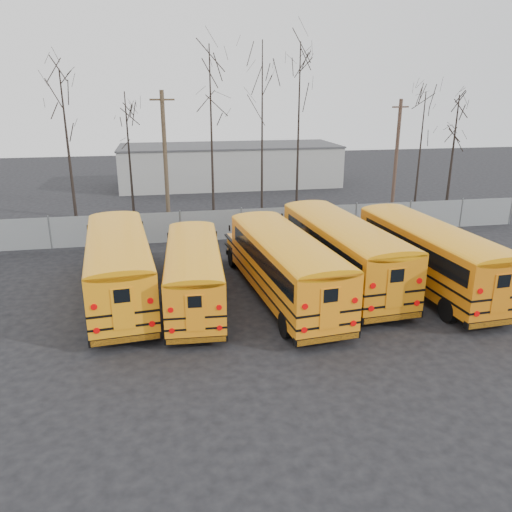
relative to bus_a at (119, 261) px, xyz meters
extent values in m
plane|color=black|center=(7.21, -2.98, -1.91)|extent=(120.00, 120.00, 0.00)
cube|color=gray|center=(7.21, 9.02, -0.91)|extent=(40.00, 0.04, 2.00)
cube|color=#A0A09B|center=(9.21, 29.02, 0.09)|extent=(22.00, 8.00, 4.00)
cylinder|color=black|center=(-0.83, -3.80, -1.39)|extent=(0.39, 1.08, 1.05)
cylinder|color=black|center=(1.54, -3.57, -1.39)|extent=(0.39, 1.08, 1.05)
cylinder|color=black|center=(-1.68, 5.02, -1.39)|extent=(0.39, 1.08, 1.05)
cylinder|color=black|center=(0.69, 5.24, -1.39)|extent=(0.39, 1.08, 1.05)
cube|color=orange|center=(0.03, -0.27, -0.15)|extent=(3.56, 10.01, 2.48)
cube|color=orange|center=(-0.53, 5.50, -0.86)|extent=(2.53, 2.01, 1.05)
cube|color=black|center=(0.05, -0.48, 0.41)|extent=(3.50, 8.96, 0.74)
cube|color=black|center=(-0.06, 0.62, -0.91)|extent=(3.76, 11.82, 0.09)
cube|color=black|center=(-0.06, 0.62, -0.39)|extent=(3.76, 11.82, 0.09)
cube|color=black|center=(0.48, -5.05, -1.44)|extent=(2.71, 0.49, 0.30)
cube|color=black|center=(-0.61, 6.34, -1.44)|extent=(2.54, 0.45, 0.27)
cube|color=orange|center=(0.49, -5.16, -0.17)|extent=(0.79, 0.12, 1.63)
cylinder|color=#B20505|center=(-0.50, -5.27, -0.91)|extent=(0.23, 0.06, 0.23)
cylinder|color=#B20505|center=(1.49, -5.08, -0.91)|extent=(0.23, 0.06, 0.23)
cylinder|color=#B20505|center=(-0.50, -5.27, 0.04)|extent=(0.23, 0.06, 0.23)
cylinder|color=#B20505|center=(1.49, -5.08, 0.04)|extent=(0.23, 0.06, 0.23)
cylinder|color=black|center=(2.12, -4.23, -1.45)|extent=(0.32, 0.95, 0.93)
cylinder|color=black|center=(4.23, -4.35, -1.45)|extent=(0.32, 0.95, 0.93)
cylinder|color=black|center=(2.57, 3.61, -1.45)|extent=(0.32, 0.95, 0.93)
cylinder|color=black|center=(4.68, 3.48, -1.45)|extent=(0.32, 0.95, 0.93)
cube|color=orange|center=(3.35, -1.26, -0.35)|extent=(2.83, 8.81, 2.20)
cube|color=orange|center=(3.65, 3.87, -0.98)|extent=(2.19, 1.71, 0.93)
cube|color=black|center=(3.34, -1.45, 0.14)|extent=(2.82, 7.88, 0.65)
cube|color=black|center=(3.39, -0.47, -1.03)|extent=(2.96, 10.42, 0.08)
cube|color=black|center=(3.39, -0.47, -0.56)|extent=(2.96, 10.42, 0.08)
cube|color=black|center=(3.10, -5.51, -1.49)|extent=(2.40, 0.34, 0.26)
cube|color=black|center=(3.69, 4.62, -1.49)|extent=(2.25, 0.32, 0.24)
cube|color=orange|center=(3.10, -5.61, -0.37)|extent=(0.70, 0.08, 1.45)
cylinder|color=#B20505|center=(2.21, -5.57, -1.03)|extent=(0.21, 0.05, 0.21)
cylinder|color=#B20505|center=(3.98, -5.67, -1.03)|extent=(0.21, 0.05, 0.21)
cylinder|color=#B20505|center=(2.21, -5.57, -0.18)|extent=(0.21, 0.05, 0.21)
cylinder|color=#B20505|center=(3.98, -5.67, -0.18)|extent=(0.21, 0.05, 0.21)
cylinder|color=black|center=(6.67, -5.18, -1.39)|extent=(0.39, 1.07, 1.05)
cylinder|color=black|center=(9.02, -4.95, -1.39)|extent=(0.39, 1.07, 1.05)
cylinder|color=black|center=(5.80, 3.59, -1.39)|extent=(0.39, 1.07, 1.05)
cylinder|color=black|center=(8.16, 3.82, -1.39)|extent=(0.39, 1.07, 1.05)
cube|color=orange|center=(7.51, -1.67, -0.16)|extent=(3.56, 9.97, 2.47)
cube|color=orange|center=(6.95, 4.07, -0.86)|extent=(2.52, 2.01, 1.05)
cube|color=black|center=(7.53, -1.88, 0.39)|extent=(3.50, 8.93, 0.73)
cube|color=black|center=(7.42, -0.79, -0.92)|extent=(3.77, 11.76, 0.09)
cube|color=black|center=(7.42, -0.79, -0.39)|extent=(3.77, 11.76, 0.09)
cube|color=black|center=(7.98, -6.42, -1.44)|extent=(2.69, 0.49, 0.29)
cube|color=black|center=(6.86, 4.90, -1.44)|extent=(2.53, 0.46, 0.27)
cube|color=orange|center=(7.99, -6.54, -0.18)|extent=(0.79, 0.12, 1.63)
cylinder|color=#B20505|center=(7.00, -6.65, -0.92)|extent=(0.23, 0.06, 0.23)
cylinder|color=#B20505|center=(8.98, -6.45, -0.92)|extent=(0.23, 0.06, 0.23)
cylinder|color=#B20505|center=(7.00, -6.65, 0.03)|extent=(0.23, 0.06, 0.23)
cylinder|color=#B20505|center=(8.98, -6.45, 0.03)|extent=(0.23, 0.06, 0.23)
cylinder|color=black|center=(9.83, -3.86, -1.37)|extent=(0.39, 1.11, 1.09)
cylinder|color=black|center=(12.30, -3.67, -1.37)|extent=(0.39, 1.11, 1.09)
cylinder|color=black|center=(9.12, 5.30, -1.37)|extent=(0.39, 1.11, 1.09)
cylinder|color=black|center=(11.59, 5.49, -1.37)|extent=(0.39, 1.11, 1.09)
cube|color=orange|center=(10.79, -0.22, -0.08)|extent=(3.51, 10.35, 2.57)
cube|color=orange|center=(10.33, 5.77, -0.82)|extent=(2.60, 2.04, 1.09)
cube|color=black|center=(10.81, -0.44, 0.49)|extent=(3.47, 9.27, 0.77)
cube|color=black|center=(10.72, 0.70, -0.87)|extent=(3.69, 12.23, 0.10)
cube|color=black|center=(10.72, 0.70, -0.33)|extent=(3.69, 12.23, 0.10)
cube|color=black|center=(11.17, -5.19, -1.42)|extent=(2.81, 0.46, 0.31)
cube|color=black|center=(10.26, 6.65, -1.42)|extent=(2.63, 0.42, 0.28)
cube|color=orange|center=(11.18, -5.31, -0.11)|extent=(0.82, 0.11, 1.70)
cylinder|color=#B20505|center=(10.15, -5.40, -0.87)|extent=(0.24, 0.06, 0.24)
cylinder|color=#B20505|center=(12.22, -5.24, -0.87)|extent=(0.24, 0.06, 0.24)
cylinder|color=#B20505|center=(10.15, -5.40, 0.11)|extent=(0.24, 0.06, 0.24)
cylinder|color=#B20505|center=(12.22, -5.24, 0.11)|extent=(0.24, 0.06, 0.24)
cylinder|color=black|center=(13.77, -5.10, -1.38)|extent=(0.36, 1.09, 1.07)
cylinder|color=black|center=(16.19, -4.95, -1.38)|extent=(0.36, 1.09, 1.07)
cylinder|color=black|center=(13.23, 3.88, -1.38)|extent=(0.36, 1.09, 1.07)
cylinder|color=black|center=(15.64, 4.02, -1.38)|extent=(0.36, 1.09, 1.07)
cube|color=orange|center=(14.77, -1.55, -0.12)|extent=(3.27, 10.10, 2.51)
cube|color=orange|center=(14.41, 4.32, -0.84)|extent=(2.51, 1.96, 1.07)
cube|color=black|center=(14.78, -1.77, 0.44)|extent=(3.25, 9.03, 0.75)
cube|color=black|center=(14.71, -0.64, -0.90)|extent=(3.41, 11.93, 0.10)
cube|color=black|center=(14.71, -0.64, -0.36)|extent=(3.41, 11.93, 0.10)
cube|color=black|center=(15.06, -6.41, -1.43)|extent=(2.75, 0.40, 0.30)
cube|color=black|center=(14.36, 5.18, -1.43)|extent=(2.58, 0.37, 0.28)
cube|color=orange|center=(15.07, -6.53, -0.15)|extent=(0.80, 0.09, 1.66)
cylinder|color=#B20505|center=(14.06, -6.60, -0.90)|extent=(0.24, 0.06, 0.24)
cylinder|color=#B20505|center=(14.06, -6.60, 0.07)|extent=(0.24, 0.06, 0.24)
cylinder|color=#4B3C2A|center=(2.53, 13.20, 2.80)|extent=(0.29, 0.29, 9.43)
cube|color=#4B3C2A|center=(2.53, 13.20, 6.89)|extent=(1.68, 0.14, 0.13)
cylinder|color=#4B362A|center=(20.10, 13.67, 2.49)|extent=(0.27, 0.27, 8.80)
cube|color=#4B362A|center=(20.10, 13.67, 6.30)|extent=(1.53, 0.56, 0.12)
cone|color=black|center=(-3.92, 13.57, 3.45)|extent=(0.26, 0.26, 10.73)
cone|color=black|center=(0.02, 14.57, 2.75)|extent=(0.26, 0.26, 9.33)
cone|color=black|center=(5.58, 11.06, 4.17)|extent=(0.26, 0.26, 12.17)
cone|color=black|center=(9.47, 13.46, 4.42)|extent=(0.26, 0.26, 12.68)
cone|color=black|center=(12.11, 13.27, 4.38)|extent=(0.26, 0.26, 12.59)
cone|color=black|center=(20.94, 11.65, 2.75)|extent=(0.26, 0.26, 9.33)
cone|color=black|center=(24.07, 12.42, 2.63)|extent=(0.26, 0.26, 9.09)
camera|label=1|loc=(2.15, -22.55, 7.44)|focal=35.00mm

